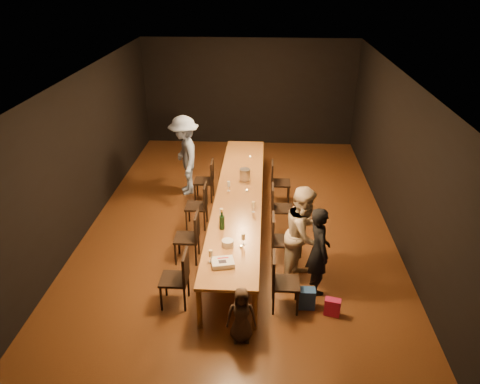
# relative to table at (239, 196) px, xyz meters

# --- Properties ---
(ground) EXTENTS (10.00, 10.00, 0.00)m
(ground) POSITION_rel_table_xyz_m (0.00, 0.00, -0.70)
(ground) COLOR #3F210F
(ground) RESTS_ON ground
(room_shell) EXTENTS (6.04, 10.04, 3.02)m
(room_shell) POSITION_rel_table_xyz_m (0.00, 0.00, 1.38)
(room_shell) COLOR black
(room_shell) RESTS_ON ground
(table) EXTENTS (0.90, 6.00, 0.75)m
(table) POSITION_rel_table_xyz_m (0.00, 0.00, 0.00)
(table) COLOR brown
(table) RESTS_ON ground
(chair_right_0) EXTENTS (0.42, 0.42, 0.93)m
(chair_right_0) POSITION_rel_table_xyz_m (0.85, -2.40, -0.24)
(chair_right_0) COLOR black
(chair_right_0) RESTS_ON ground
(chair_right_1) EXTENTS (0.42, 0.42, 0.93)m
(chair_right_1) POSITION_rel_table_xyz_m (0.85, -1.20, -0.24)
(chair_right_1) COLOR black
(chair_right_1) RESTS_ON ground
(chair_right_2) EXTENTS (0.42, 0.42, 0.93)m
(chair_right_2) POSITION_rel_table_xyz_m (0.85, 0.00, -0.24)
(chair_right_2) COLOR black
(chair_right_2) RESTS_ON ground
(chair_right_3) EXTENTS (0.42, 0.42, 0.93)m
(chair_right_3) POSITION_rel_table_xyz_m (0.85, 1.20, -0.24)
(chair_right_3) COLOR black
(chair_right_3) RESTS_ON ground
(chair_left_0) EXTENTS (0.42, 0.42, 0.93)m
(chair_left_0) POSITION_rel_table_xyz_m (-0.85, -2.40, -0.24)
(chair_left_0) COLOR black
(chair_left_0) RESTS_ON ground
(chair_left_1) EXTENTS (0.42, 0.42, 0.93)m
(chair_left_1) POSITION_rel_table_xyz_m (-0.85, -1.20, -0.24)
(chair_left_1) COLOR black
(chair_left_1) RESTS_ON ground
(chair_left_2) EXTENTS (0.42, 0.42, 0.93)m
(chair_left_2) POSITION_rel_table_xyz_m (-0.85, 0.00, -0.24)
(chair_left_2) COLOR black
(chair_left_2) RESTS_ON ground
(chair_left_3) EXTENTS (0.42, 0.42, 0.93)m
(chair_left_3) POSITION_rel_table_xyz_m (-0.85, 1.20, -0.24)
(chair_left_3) COLOR black
(chair_left_3) RESTS_ON ground
(woman_birthday) EXTENTS (0.47, 0.61, 1.49)m
(woman_birthday) POSITION_rel_table_xyz_m (1.37, -1.92, 0.04)
(woman_birthday) COLOR black
(woman_birthday) RESTS_ON ground
(woman_tan) EXTENTS (0.90, 1.00, 1.68)m
(woman_tan) POSITION_rel_table_xyz_m (1.15, -1.61, 0.14)
(woman_tan) COLOR beige
(woman_tan) RESTS_ON ground
(man_blue) EXTENTS (1.02, 1.33, 1.82)m
(man_blue) POSITION_rel_table_xyz_m (-1.31, 1.55, 0.21)
(man_blue) COLOR #88A2D2
(man_blue) RESTS_ON ground
(child) EXTENTS (0.44, 0.31, 0.86)m
(child) POSITION_rel_table_xyz_m (0.22, -3.12, -0.27)
(child) COLOR #382A1F
(child) RESTS_ON ground
(gift_bag_red) EXTENTS (0.26, 0.18, 0.28)m
(gift_bag_red) POSITION_rel_table_xyz_m (1.56, -2.53, -0.56)
(gift_bag_red) COLOR #C51D5A
(gift_bag_red) RESTS_ON ground
(gift_bag_blue) EXTENTS (0.27, 0.18, 0.33)m
(gift_bag_blue) POSITION_rel_table_xyz_m (1.18, -2.38, -0.54)
(gift_bag_blue) COLOR #234997
(gift_bag_blue) RESTS_ON ground
(birthday_cake) EXTENTS (0.38, 0.33, 0.08)m
(birthday_cake) POSITION_rel_table_xyz_m (-0.10, -2.40, 0.09)
(birthday_cake) COLOR white
(birthday_cake) RESTS_ON table
(plate_stack) EXTENTS (0.25, 0.25, 0.11)m
(plate_stack) POSITION_rel_table_xyz_m (-0.07, -1.89, 0.10)
(plate_stack) COLOR silver
(plate_stack) RESTS_ON table
(champagne_bottle) EXTENTS (0.11, 0.11, 0.37)m
(champagne_bottle) POSITION_rel_table_xyz_m (-0.20, -1.35, 0.24)
(champagne_bottle) COLOR black
(champagne_bottle) RESTS_ON table
(ice_bucket) EXTENTS (0.26, 0.26, 0.24)m
(ice_bucket) POSITION_rel_table_xyz_m (0.08, 0.66, 0.17)
(ice_bucket) COLOR #A3A3A7
(ice_bucket) RESTS_ON table
(wineglass_0) EXTENTS (0.06, 0.06, 0.21)m
(wineglass_0) POSITION_rel_table_xyz_m (-0.28, -2.33, 0.15)
(wineglass_0) COLOR beige
(wineglass_0) RESTS_ON table
(wineglass_1) EXTENTS (0.06, 0.06, 0.21)m
(wineglass_1) POSITION_rel_table_xyz_m (0.18, -1.83, 0.15)
(wineglass_1) COLOR beige
(wineglass_1) RESTS_ON table
(wineglass_2) EXTENTS (0.06, 0.06, 0.21)m
(wineglass_2) POSITION_rel_table_xyz_m (-0.25, -1.02, 0.15)
(wineglass_2) COLOR silver
(wineglass_2) RESTS_ON table
(wineglass_3) EXTENTS (0.06, 0.06, 0.21)m
(wineglass_3) POSITION_rel_table_xyz_m (0.31, -0.72, 0.15)
(wineglass_3) COLOR beige
(wineglass_3) RESTS_ON table
(wineglass_4) EXTENTS (0.06, 0.06, 0.21)m
(wineglass_4) POSITION_rel_table_xyz_m (-0.21, 0.12, 0.15)
(wineglass_4) COLOR silver
(wineglass_4) RESTS_ON table
(wineglass_5) EXTENTS (0.06, 0.06, 0.21)m
(wineglass_5) POSITION_rel_table_xyz_m (0.14, 0.80, 0.15)
(wineglass_5) COLOR silver
(wineglass_5) RESTS_ON table
(tealight_near) EXTENTS (0.05, 0.05, 0.03)m
(tealight_near) POSITION_rel_table_xyz_m (0.15, -1.91, 0.06)
(tealight_near) COLOR #B2B7B2
(tealight_near) RESTS_ON table
(tealight_mid) EXTENTS (0.05, 0.05, 0.03)m
(tealight_mid) POSITION_rel_table_xyz_m (0.15, 0.13, 0.06)
(tealight_mid) COLOR #B2B7B2
(tealight_mid) RESTS_ON table
(tealight_far) EXTENTS (0.05, 0.05, 0.03)m
(tealight_far) POSITION_rel_table_xyz_m (0.15, 1.91, 0.06)
(tealight_far) COLOR #B2B7B2
(tealight_far) RESTS_ON table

